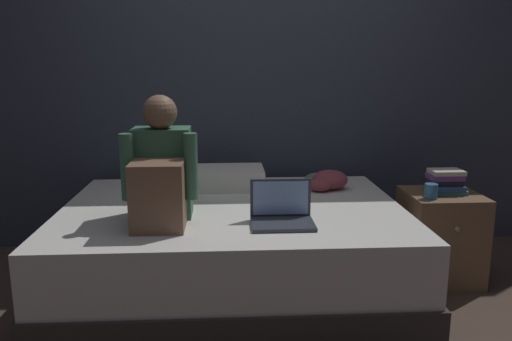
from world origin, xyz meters
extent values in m
plane|color=#47382D|center=(0.00, 0.00, 0.00)|extent=(8.00, 8.00, 0.00)
cube|color=#383D4C|center=(0.00, 1.20, 1.35)|extent=(5.60, 0.10, 2.70)
cube|color=#332D2B|center=(-0.20, 0.30, 0.11)|extent=(2.00, 1.50, 0.21)
cube|color=silver|center=(-0.20, 0.30, 0.37)|extent=(1.96, 1.46, 0.32)
cube|color=brown|center=(1.10, 0.40, 0.28)|extent=(0.44, 0.44, 0.56)
sphere|color=gray|center=(1.10, 0.18, 0.41)|extent=(0.04, 0.04, 0.04)
cube|color=#38664C|center=(-0.57, 0.13, 0.78)|extent=(0.30, 0.20, 0.48)
sphere|color=brown|center=(-0.57, 0.10, 1.10)|extent=(0.18, 0.18, 0.18)
cube|color=brown|center=(-0.57, -0.09, 0.71)|extent=(0.26, 0.24, 0.34)
cylinder|color=#38664C|center=(-0.73, -0.01, 0.84)|extent=(0.07, 0.07, 0.34)
cylinder|color=#38664C|center=(-0.41, -0.01, 0.84)|extent=(0.07, 0.07, 0.34)
cube|color=#333842|center=(0.05, -0.10, 0.55)|extent=(0.32, 0.22, 0.02)
cube|color=#333842|center=(0.05, 0.02, 0.66)|extent=(0.32, 0.01, 0.20)
cube|color=#8CB2EA|center=(0.05, 0.01, 0.66)|extent=(0.29, 0.00, 0.18)
cube|color=silver|center=(-0.27, 0.75, 0.60)|extent=(0.56, 0.36, 0.13)
cube|color=teal|center=(1.12, 0.39, 0.58)|extent=(0.21, 0.14, 0.03)
cube|color=#284C84|center=(1.11, 0.39, 0.60)|extent=(0.19, 0.16, 0.03)
cube|color=black|center=(1.10, 0.41, 0.63)|extent=(0.20, 0.16, 0.03)
cube|color=#703D84|center=(1.10, 0.40, 0.67)|extent=(0.20, 0.13, 0.03)
cube|color=beige|center=(1.11, 0.41, 0.70)|extent=(0.19, 0.15, 0.03)
cylinder|color=teal|center=(0.97, 0.28, 0.61)|extent=(0.08, 0.08, 0.09)
ellipsoid|color=#8E3D47|center=(0.37, 0.60, 0.58)|extent=(0.16, 0.13, 0.09)
ellipsoid|color=#4C6B56|center=(0.37, 0.73, 0.58)|extent=(0.17, 0.15, 0.09)
ellipsoid|color=#8E3D47|center=(0.45, 0.66, 0.60)|extent=(0.23, 0.20, 0.13)
ellipsoid|color=#4C6B56|center=(0.45, 0.67, 0.59)|extent=(0.19, 0.17, 0.11)
camera|label=1|loc=(-0.23, -2.55, 1.35)|focal=35.52mm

